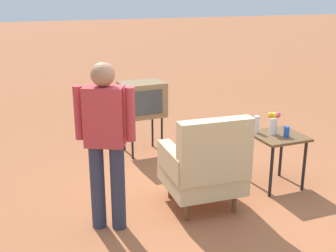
{
  "coord_description": "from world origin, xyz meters",
  "views": [
    {
      "loc": [
        1.98,
        3.66,
        2.26
      ],
      "look_at": [
        0.12,
        -1.08,
        0.65
      ],
      "focal_mm": 46.57,
      "sensor_mm": 36.0,
      "label": 1
    }
  ],
  "objects_px": {
    "side_table": "(278,143)",
    "soda_can_blue": "(287,132)",
    "person_standing": "(106,137)",
    "flower_vase": "(274,122)",
    "bottle_short_clear": "(256,124)",
    "armchair": "(206,166)",
    "tv_on_stand": "(142,100)"
  },
  "relations": [
    {
      "from": "armchair",
      "to": "bottle_short_clear",
      "type": "height_order",
      "value": "armchair"
    },
    {
      "from": "tv_on_stand",
      "to": "bottle_short_clear",
      "type": "distance_m",
      "value": 1.73
    },
    {
      "from": "side_table",
      "to": "bottle_short_clear",
      "type": "xyz_separation_m",
      "value": [
        0.2,
        -0.17,
        0.2
      ]
    },
    {
      "from": "tv_on_stand",
      "to": "soda_can_blue",
      "type": "xyz_separation_m",
      "value": [
        -1.16,
        1.73,
        -0.08
      ]
    },
    {
      "from": "armchair",
      "to": "person_standing",
      "type": "height_order",
      "value": "person_standing"
    },
    {
      "from": "soda_can_blue",
      "to": "flower_vase",
      "type": "height_order",
      "value": "flower_vase"
    },
    {
      "from": "side_table",
      "to": "soda_can_blue",
      "type": "bearing_deg",
      "value": 113.33
    },
    {
      "from": "person_standing",
      "to": "soda_can_blue",
      "type": "xyz_separation_m",
      "value": [
        -2.12,
        -0.11,
        -0.23
      ]
    },
    {
      "from": "tv_on_stand",
      "to": "person_standing",
      "type": "distance_m",
      "value": 2.08
    },
    {
      "from": "armchair",
      "to": "side_table",
      "type": "height_order",
      "value": "armchair"
    },
    {
      "from": "tv_on_stand",
      "to": "flower_vase",
      "type": "xyz_separation_m",
      "value": [
        -1.07,
        1.59,
        0.01
      ]
    },
    {
      "from": "armchair",
      "to": "soda_can_blue",
      "type": "height_order",
      "value": "armchair"
    },
    {
      "from": "soda_can_blue",
      "to": "bottle_short_clear",
      "type": "relative_size",
      "value": 0.61
    },
    {
      "from": "person_standing",
      "to": "flower_vase",
      "type": "height_order",
      "value": "person_standing"
    },
    {
      "from": "soda_can_blue",
      "to": "bottle_short_clear",
      "type": "distance_m",
      "value": 0.35
    },
    {
      "from": "tv_on_stand",
      "to": "flower_vase",
      "type": "relative_size",
      "value": 3.89
    },
    {
      "from": "armchair",
      "to": "side_table",
      "type": "xyz_separation_m",
      "value": [
        -1.04,
        -0.22,
        0.05
      ]
    },
    {
      "from": "side_table",
      "to": "tv_on_stand",
      "type": "height_order",
      "value": "tv_on_stand"
    },
    {
      "from": "armchair",
      "to": "person_standing",
      "type": "bearing_deg",
      "value": -0.81
    },
    {
      "from": "side_table",
      "to": "person_standing",
      "type": "xyz_separation_m",
      "value": [
        2.08,
        0.2,
        0.39
      ]
    },
    {
      "from": "bottle_short_clear",
      "to": "flower_vase",
      "type": "distance_m",
      "value": 0.2
    },
    {
      "from": "person_standing",
      "to": "soda_can_blue",
      "type": "bearing_deg",
      "value": -176.98
    },
    {
      "from": "bottle_short_clear",
      "to": "flower_vase",
      "type": "xyz_separation_m",
      "value": [
        -0.15,
        0.12,
        0.05
      ]
    },
    {
      "from": "tv_on_stand",
      "to": "bottle_short_clear",
      "type": "bearing_deg",
      "value": 122.31
    },
    {
      "from": "side_table",
      "to": "soda_can_blue",
      "type": "relative_size",
      "value": 5.26
    },
    {
      "from": "armchair",
      "to": "tv_on_stand",
      "type": "distance_m",
      "value": 1.88
    },
    {
      "from": "side_table",
      "to": "person_standing",
      "type": "relative_size",
      "value": 0.39
    },
    {
      "from": "tv_on_stand",
      "to": "flower_vase",
      "type": "distance_m",
      "value": 1.92
    },
    {
      "from": "armchair",
      "to": "soda_can_blue",
      "type": "relative_size",
      "value": 8.69
    },
    {
      "from": "armchair",
      "to": "bottle_short_clear",
      "type": "xyz_separation_m",
      "value": [
        -0.84,
        -0.39,
        0.24
      ]
    },
    {
      "from": "bottle_short_clear",
      "to": "flower_vase",
      "type": "height_order",
      "value": "flower_vase"
    },
    {
      "from": "person_standing",
      "to": "soda_can_blue",
      "type": "height_order",
      "value": "person_standing"
    }
  ]
}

